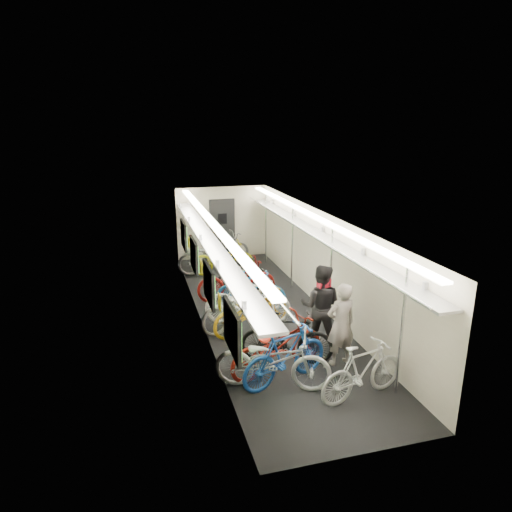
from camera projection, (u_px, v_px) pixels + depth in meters
train_car_shell at (241, 241)px, 11.08m from camera, size 10.00×10.00×10.00m
bicycle_0 at (273, 360)px, 7.80m from camera, size 2.13×1.43×1.06m
bicycle_1 at (285, 355)px, 7.94m from camera, size 1.87×1.07×1.08m
bicycle_2 at (277, 346)px, 8.32m from camera, size 2.11×1.27×1.05m
bicycle_3 at (287, 338)px, 8.60m from camera, size 1.84×1.11×1.07m
bicycle_4 at (252, 311)px, 9.91m from camera, size 2.04×1.24×1.01m
bicycle_5 at (248, 300)px, 10.26m from camera, size 2.02×1.08×1.17m
bicycle_6 at (242, 305)px, 10.11m from camera, size 2.22×1.43×1.10m
bicycle_7 at (251, 290)px, 11.07m from camera, size 1.77×1.00×1.02m
bicycle_8 at (237, 280)px, 11.72m from camera, size 2.07×0.75×1.08m
bicycle_9 at (240, 277)px, 12.09m from camera, size 1.74×0.98×1.01m
bicycle_10 at (223, 258)px, 13.74m from camera, size 1.91×0.71×0.99m
bicycle_11 at (363, 371)px, 7.52m from camera, size 1.73×0.84×1.00m
bicycle_12 at (212, 256)px, 13.76m from camera, size 2.08×0.76×1.09m
bicycle_14 at (220, 250)px, 14.40m from camera, size 2.20×1.29×1.09m
passenger_near at (341, 324)px, 8.52m from camera, size 0.63×0.46×1.62m
passenger_mid at (320, 306)px, 9.20m from camera, size 1.06×0.99×1.74m
backpack at (324, 288)px, 9.04m from camera, size 0.28×0.19×0.38m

